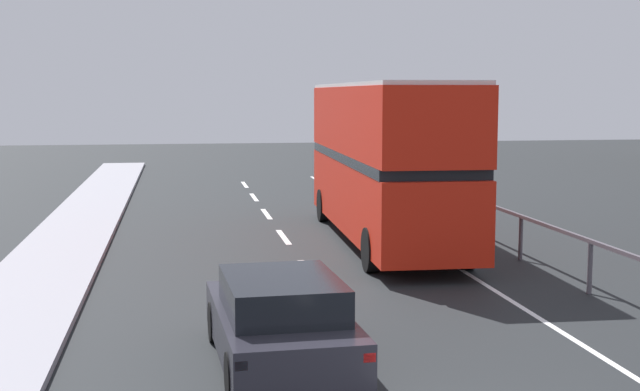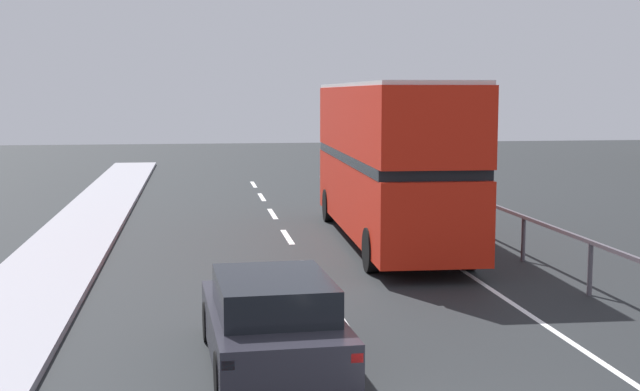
# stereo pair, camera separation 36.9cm
# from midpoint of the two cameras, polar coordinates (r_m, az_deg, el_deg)

# --- Properties ---
(lane_paint_markings) EXTENTS (3.57, 46.00, 0.01)m
(lane_paint_markings) POSITION_cam_midpoint_polar(r_m,az_deg,el_deg) (18.09, 5.81, -5.91)
(lane_paint_markings) COLOR silver
(lane_paint_markings) RESTS_ON ground
(bridge_side_railing) EXTENTS (0.10, 42.00, 1.10)m
(bridge_side_railing) POSITION_cam_midpoint_polar(r_m,az_deg,el_deg) (19.35, 14.67, -2.58)
(bridge_side_railing) COLOR #524C54
(bridge_side_railing) RESTS_ON ground
(double_decker_bus_red) EXTENTS (2.75, 10.78, 4.24)m
(double_decker_bus_red) POSITION_cam_midpoint_polar(r_m,az_deg,el_deg) (22.85, 3.87, 2.53)
(double_decker_bus_red) COLOR red
(double_decker_bus_red) RESTS_ON ground
(hatchback_car_near) EXTENTS (2.01, 4.19, 1.35)m
(hatchback_car_near) POSITION_cam_midpoint_polar(r_m,az_deg,el_deg) (12.70, -3.50, -8.36)
(hatchback_car_near) COLOR #24232C
(hatchback_car_near) RESTS_ON ground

